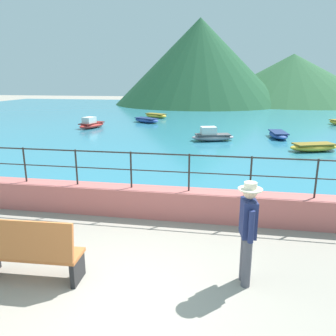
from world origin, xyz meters
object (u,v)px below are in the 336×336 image
Objects in this scene: boat_6 at (278,134)px; person_walking at (248,229)px; boat_0 at (91,124)px; bench_main at (28,251)px; boat_4 at (146,120)px; boat_2 at (212,136)px; boat_5 at (314,147)px; boat_1 at (156,115)px.

person_walking is at bearing -99.85° from boat_6.
boat_6 is (11.94, -1.87, -0.07)m from boat_0.
boat_4 is at bearing 98.19° from bench_main.
boat_2 is 3.97m from boat_6.
bench_main reaches higher than boat_5.
boat_0 is at bearing 120.20° from person_walking.
boat_4 is at bearing 149.16° from boat_6.
boat_0 is 12.08m from boat_6.
boat_6 is at bearing -44.18° from boat_1.
boat_5 is (10.04, -8.74, 0.00)m from boat_4.
bench_main is 0.70× the size of boat_2.
person_walking reaches higher than boat_6.
person_walking is at bearing -74.41° from boat_1.
boat_0 is 7.44m from boat_1.
boat_6 is at bearing 23.07° from boat_2.
boat_1 is at bearing 66.06° from boat_0.
bench_main is at bearing -70.59° from boat_0.
boat_1 and boat_5 have the same top height.
boat_1 is at bearing 117.27° from boat_2.
bench_main is 0.70× the size of boat_0.
person_walking reaches higher than boat_0.
boat_4 is at bearing 49.15° from boat_0.
boat_5 is 1.04× the size of boat_6.
bench_main reaches higher than boat_1.
person_walking is at bearing -59.80° from boat_0.
boat_2 is 1.04× the size of boat_6.
bench_main is 0.71× the size of boat_4.
bench_main is 3.60m from person_walking.
boat_5 is (10.02, -12.07, 0.00)m from boat_1.
boat_2 reaches higher than boat_4.
boat_1 is 15.69m from boat_5.
boat_4 is (-0.02, -3.33, 0.00)m from boat_1.
boat_0 is (-9.44, 16.23, -0.65)m from person_walking.
boat_4 and boat_5 have the same top height.
boat_0 is (-5.92, 16.80, -0.23)m from bench_main.
boat_6 is (3.65, 1.55, -0.07)m from boat_2.
bench_main is at bearing -100.05° from boat_2.
boat_0 is 14.06m from boat_5.
boat_0 reaches higher than boat_4.
bench_main reaches higher than boat_0.
boat_0 is at bearing -130.85° from boat_4.
boat_5 is (13.04, -5.27, -0.07)m from boat_0.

